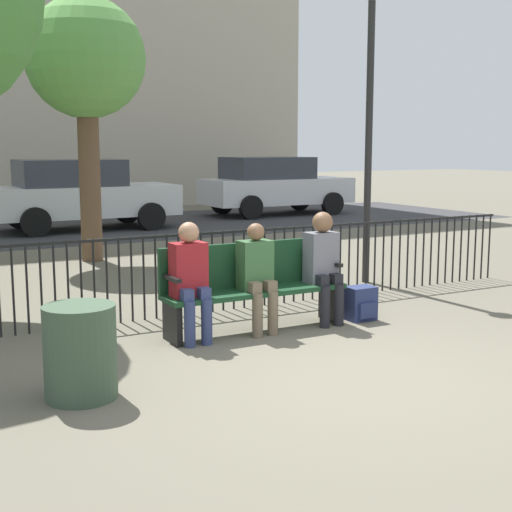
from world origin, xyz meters
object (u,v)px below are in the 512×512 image
(seated_person_0, at_px, (191,276))
(trash_bin, at_px, (80,352))
(backpack, at_px, (361,304))
(lamp_post, at_px, (370,90))
(seated_person_1, at_px, (257,272))
(tree_0, at_px, (86,63))
(parked_car_0, at_px, (80,193))
(parked_car_1, at_px, (274,185))
(park_bench, at_px, (252,283))
(seated_person_2, at_px, (323,261))

(seated_person_0, height_order, trash_bin, seated_person_0)
(backpack, xyz_separation_m, lamp_post, (1.42, 1.77, 2.50))
(seated_person_0, distance_m, seated_person_1, 0.75)
(seated_person_0, distance_m, tree_0, 6.09)
(seated_person_0, xyz_separation_m, backpack, (2.02, -0.09, -0.48))
(seated_person_1, height_order, backpack, seated_person_1)
(parked_car_0, relative_size, parked_car_1, 1.00)
(park_bench, xyz_separation_m, seated_person_0, (-0.76, -0.13, 0.17))
(backpack, bearing_deg, parked_car_0, 92.46)
(parked_car_1, bearing_deg, park_bench, -121.13)
(backpack, relative_size, parked_car_0, 0.09)
(trash_bin, bearing_deg, lamp_post, 29.66)
(seated_person_2, relative_size, tree_0, 0.28)
(seated_person_1, height_order, trash_bin, seated_person_1)
(seated_person_0, height_order, lamp_post, lamp_post)
(lamp_post, bearing_deg, park_bench, -149.85)
(seated_person_1, relative_size, parked_car_1, 0.27)
(park_bench, xyz_separation_m, parked_car_1, (6.59, 10.91, 0.34))
(seated_person_0, relative_size, parked_car_1, 0.28)
(park_bench, bearing_deg, seated_person_0, -170.20)
(lamp_post, distance_m, trash_bin, 6.02)
(park_bench, height_order, parked_car_1, parked_car_1)
(seated_person_1, distance_m, backpack, 1.35)
(tree_0, height_order, lamp_post, tree_0)
(seated_person_2, bearing_deg, parked_car_1, 62.36)
(tree_0, bearing_deg, park_bench, -87.82)
(seated_person_2, xyz_separation_m, backpack, (0.45, -0.09, -0.51))
(seated_person_0, xyz_separation_m, seated_person_1, (0.75, -0.00, -0.03))
(backpack, bearing_deg, trash_bin, -164.05)
(parked_car_0, relative_size, trash_bin, 5.75)
(seated_person_0, bearing_deg, lamp_post, 26.13)
(backpack, bearing_deg, seated_person_1, 176.26)
(seated_person_1, relative_size, trash_bin, 1.57)
(backpack, relative_size, lamp_post, 0.09)
(park_bench, relative_size, parked_car_0, 0.48)
(parked_car_1, bearing_deg, trash_bin, -125.83)
(seated_person_0, xyz_separation_m, seated_person_2, (1.57, 0.00, 0.02))
(lamp_post, height_order, trash_bin, lamp_post)
(backpack, height_order, lamp_post, lamp_post)
(parked_car_1, bearing_deg, seated_person_2, -117.64)
(seated_person_0, distance_m, parked_car_1, 13.26)
(seated_person_0, bearing_deg, trash_bin, -142.57)
(park_bench, bearing_deg, tree_0, 92.18)
(parked_car_1, bearing_deg, seated_person_1, -120.88)
(seated_person_2, xyz_separation_m, parked_car_1, (5.78, 11.04, 0.15))
(parked_car_0, bearing_deg, tree_0, -102.79)
(seated_person_2, distance_m, parked_car_0, 10.01)
(parked_car_0, distance_m, parked_car_1, 5.85)
(seated_person_2, bearing_deg, seated_person_1, -179.68)
(park_bench, xyz_separation_m, trash_bin, (-2.14, -1.19, -0.14))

